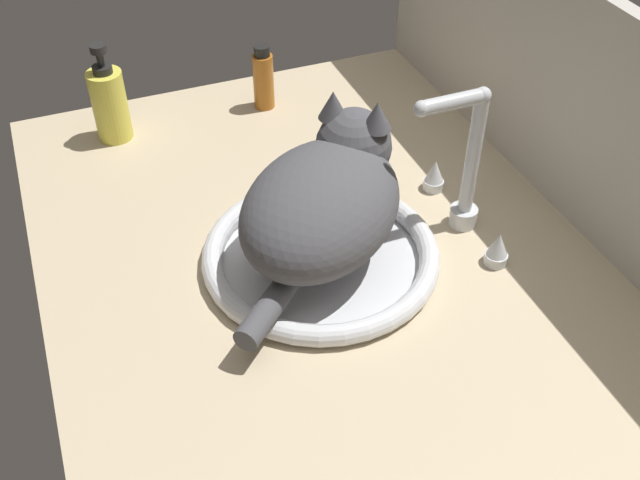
{
  "coord_description": "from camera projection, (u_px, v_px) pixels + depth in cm",
  "views": [
    {
      "loc": [
        66.19,
        -27.75,
        73.04
      ],
      "look_at": [
        -3.54,
        -0.12,
        7.0
      ],
      "focal_mm": 42.07,
      "sensor_mm": 36.0,
      "label": 1
    }
  ],
  "objects": [
    {
      "name": "faucet",
      "position": [
        464.0,
        176.0,
        1.03
      ],
      "size": [
        21.13,
        11.75,
        22.33
      ],
      "color": "silver",
      "rests_on": "countertop"
    },
    {
      "name": "soap_pump_bottle",
      "position": [
        110.0,
        103.0,
        1.22
      ],
      "size": [
        5.71,
        5.71,
        16.67
      ],
      "color": "#E5DB4C",
      "rests_on": "countertop"
    },
    {
      "name": "cat",
      "position": [
        327.0,
        196.0,
        0.97
      ],
      "size": [
        32.16,
        32.53,
        17.3
      ],
      "color": "#4C4C51",
      "rests_on": "sink_basin"
    },
    {
      "name": "countertop",
      "position": [
        330.0,
        286.0,
        1.01
      ],
      "size": [
        111.75,
        73.76,
        3.0
      ],
      "primitive_type": "cube",
      "color": "#CCB793",
      "rests_on": "ground"
    },
    {
      "name": "amber_bottle",
      "position": [
        263.0,
        79.0,
        1.29
      ],
      "size": [
        3.62,
        3.62,
        11.59
      ],
      "color": "#B2661E",
      "rests_on": "countertop"
    },
    {
      "name": "backsplash_wall",
      "position": [
        592.0,
        129.0,
        1.01
      ],
      "size": [
        111.75,
        2.4,
        34.85
      ],
      "primitive_type": "cube",
      "color": "beige",
      "rests_on": "ground"
    },
    {
      "name": "sink_basin",
      "position": [
        320.0,
        255.0,
        1.02
      ],
      "size": [
        32.34,
        32.34,
        2.85
      ],
      "color": "white",
      "rests_on": "countertop"
    }
  ]
}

